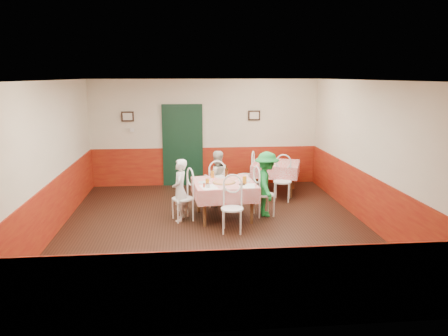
{
  "coord_description": "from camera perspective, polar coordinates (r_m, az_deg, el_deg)",
  "views": [
    {
      "loc": [
        -0.6,
        -8.0,
        2.88
      ],
      "look_at": [
        0.22,
        0.6,
        1.05
      ],
      "focal_mm": 35.0,
      "sensor_mm": 36.0,
      "label": 1
    }
  ],
  "objects": [
    {
      "name": "left_wall",
      "position": [
        8.48,
        -21.83,
        1.04
      ],
      "size": [
        0.1,
        7.0,
        2.8
      ],
      "primitive_type": "cube",
      "color": "beige",
      "rests_on": "ground"
    },
    {
      "name": "diner_far",
      "position": [
        9.79,
        -0.96,
        -1.35
      ],
      "size": [
        0.69,
        0.58,
        1.25
      ],
      "primitive_type": "imported",
      "rotation": [
        0.0,
        0.0,
        3.33
      ],
      "color": "gray",
      "rests_on": "ground"
    },
    {
      "name": "chair_near",
      "position": [
        8.17,
        1.09,
        -5.34
      ],
      "size": [
        0.48,
        0.48,
        0.9
      ],
      "primitive_type": null,
      "rotation": [
        0.0,
        0.0,
        -0.15
      ],
      "color": "white",
      "rests_on": "ground"
    },
    {
      "name": "wainscot_right",
      "position": [
        9.08,
        18.03,
        -3.84
      ],
      "size": [
        0.03,
        7.0,
        1.0
      ],
      "primitive_type": "cube",
      "color": "maroon",
      "rests_on": "ground"
    },
    {
      "name": "glass_c",
      "position": [
        9.26,
        -1.54,
        -0.82
      ],
      "size": [
        0.08,
        0.08,
        0.14
      ],
      "primitive_type": "cylinder",
      "rotation": [
        0.0,
        0.0,
        0.09
      ],
      "color": "#BF7219",
      "rests_on": "main_table"
    },
    {
      "name": "glass_a",
      "position": [
        8.6,
        -2.19,
        -1.86
      ],
      "size": [
        0.08,
        0.08,
        0.13
      ],
      "primitive_type": "cylinder",
      "rotation": [
        0.0,
        0.0,
        0.09
      ],
      "color": "#BF7219",
      "rests_on": "main_table"
    },
    {
      "name": "chair_right",
      "position": [
        9.16,
        5.25,
        -3.47
      ],
      "size": [
        0.49,
        0.49,
        0.9
      ],
      "primitive_type": null,
      "rotation": [
        0.0,
        0.0,
        1.77
      ],
      "color": "white",
      "rests_on": "ground"
    },
    {
      "name": "plate_right",
      "position": [
        8.98,
        2.67,
        -1.66
      ],
      "size": [
        0.27,
        0.27,
        0.01
      ],
      "primitive_type": "cylinder",
      "rotation": [
        0.0,
        0.0,
        0.09
      ],
      "color": "white",
      "rests_on": "main_table"
    },
    {
      "name": "diner_left",
      "position": [
        8.81,
        -5.77,
        -2.89
      ],
      "size": [
        0.36,
        0.49,
        1.26
      ],
      "primitive_type": "imported",
      "rotation": [
        0.0,
        0.0,
        -1.69
      ],
      "color": "gray",
      "rests_on": "ground"
    },
    {
      "name": "menu_left",
      "position": [
        8.48,
        -1.99,
        -2.52
      ],
      "size": [
        0.38,
        0.46,
        0.0
      ],
      "primitive_type": "cube",
      "rotation": [
        0.0,
        0.0,
        0.23
      ],
      "color": "white",
      "rests_on": "main_table"
    },
    {
      "name": "right_wall",
      "position": [
        8.89,
        18.49,
        1.76
      ],
      "size": [
        0.1,
        7.0,
        2.8
      ],
      "primitive_type": "cube",
      "color": "beige",
      "rests_on": "ground"
    },
    {
      "name": "chair_second_a",
      "position": [
        10.87,
        2.9,
        -0.96
      ],
      "size": [
        0.53,
        0.53,
        0.9
      ],
      "primitive_type": null,
      "rotation": [
        0.0,
        0.0,
        -1.88
      ],
      "color": "white",
      "rests_on": "ground"
    },
    {
      "name": "pizza",
      "position": [
        8.82,
        0.01,
        -1.85
      ],
      "size": [
        0.48,
        0.48,
        0.03
      ],
      "primitive_type": "cylinder",
      "rotation": [
        0.0,
        0.0,
        0.09
      ],
      "color": "#B74723",
      "rests_on": "main_table"
    },
    {
      "name": "shaker_c",
      "position": [
        8.46,
        -2.62,
        -2.25
      ],
      "size": [
        0.04,
        0.04,
        0.09
      ],
      "primitive_type": "cylinder",
      "rotation": [
        0.0,
        0.0,
        0.09
      ],
      "color": "#B23319",
      "rests_on": "main_table"
    },
    {
      "name": "wainscot_front",
      "position": [
        5.14,
        1.91,
        -15.66
      ],
      "size": [
        6.0,
        0.03,
        1.0
      ],
      "primitive_type": "cube",
      "color": "maroon",
      "rests_on": "ground"
    },
    {
      "name": "front_wall",
      "position": [
        4.77,
        2.01,
        -6.13
      ],
      "size": [
        6.0,
        0.1,
        2.8
      ],
      "primitive_type": "cube",
      "color": "beige",
      "rests_on": "ground"
    },
    {
      "name": "chair_left",
      "position": [
        8.86,
        -5.43,
        -4.0
      ],
      "size": [
        0.54,
        0.54,
        0.9
      ],
      "primitive_type": null,
      "rotation": [
        0.0,
        0.0,
        -1.23
      ],
      "color": "white",
      "rests_on": "ground"
    },
    {
      "name": "back_wall",
      "position": [
        11.61,
        -2.48,
        4.63
      ],
      "size": [
        6.0,
        0.1,
        2.8
      ],
      "primitive_type": "cube",
      "color": "beige",
      "rests_on": "ground"
    },
    {
      "name": "ceiling",
      "position": [
        8.02,
        -1.22,
        11.39
      ],
      "size": [
        7.0,
        7.0,
        0.0
      ],
      "primitive_type": "plane",
      "color": "white",
      "rests_on": "back_wall"
    },
    {
      "name": "second_table",
      "position": [
        11.02,
        6.76,
        -1.25
      ],
      "size": [
        1.41,
        1.41,
        0.77
      ],
      "primitive_type": "cube",
      "rotation": [
        0.0,
        0.0,
        -0.31
      ],
      "color": "red",
      "rests_on": "ground"
    },
    {
      "name": "thermostat",
      "position": [
        11.6,
        -11.91,
        4.88
      ],
      "size": [
        0.1,
        0.03,
        0.1
      ],
      "primitive_type": "cube",
      "color": "white",
      "rests_on": "back_wall"
    },
    {
      "name": "wainscot_left",
      "position": [
        8.68,
        -21.28,
        -4.8
      ],
      "size": [
        0.03,
        7.0,
        1.0
      ],
      "primitive_type": "cube",
      "color": "maroon",
      "rests_on": "ground"
    },
    {
      "name": "chair_second_b",
      "position": [
        10.29,
        7.64,
        -1.8
      ],
      "size": [
        0.53,
        0.53,
        0.9
      ],
      "primitive_type": null,
      "rotation": [
        0.0,
        0.0,
        -0.31
      ],
      "color": "white",
      "rests_on": "ground"
    },
    {
      "name": "shaker_a",
      "position": [
        8.44,
        -2.2,
        -2.29
      ],
      "size": [
        0.04,
        0.04,
        0.09
      ],
      "primitive_type": "cylinder",
      "rotation": [
        0.0,
        0.0,
        0.09
      ],
      "color": "silver",
      "rests_on": "main_table"
    },
    {
      "name": "picture_left",
      "position": [
        11.58,
        -12.48,
        6.58
      ],
      "size": [
        0.32,
        0.03,
        0.26
      ],
      "primitive_type": "cube",
      "color": "black",
      "rests_on": "back_wall"
    },
    {
      "name": "main_table",
      "position": [
        8.99,
        0.0,
        -4.21
      ],
      "size": [
        1.32,
        1.32,
        0.77
      ],
      "primitive_type": "cube",
      "rotation": [
        0.0,
        0.0,
        0.09
      ],
      "color": "red",
      "rests_on": "ground"
    },
    {
      "name": "chair_far",
      "position": [
        9.78,
        -0.9,
        -2.42
      ],
      "size": [
        0.45,
        0.45,
        0.9
      ],
      "primitive_type": null,
      "rotation": [
        0.0,
        0.0,
        3.06
      ],
      "color": "white",
      "rests_on": "ground"
    },
    {
      "name": "plate_far",
      "position": [
        9.3,
        -0.44,
        -1.16
      ],
      "size": [
        0.27,
        0.27,
        0.01
      ],
      "primitive_type": "cylinder",
      "rotation": [
        0.0,
        0.0,
        0.09
      ],
      "color": "white",
      "rests_on": "main_table"
    },
    {
      "name": "diner_right",
      "position": [
        9.11,
        5.58,
        -2.08
      ],
      "size": [
        0.57,
        0.91,
        1.35
      ],
      "primitive_type": "imported",
      "rotation": [
        0.0,
        0.0,
        1.49
      ],
      "color": "gray",
      "rests_on": "ground"
    },
    {
      "name": "floor",
      "position": [
        8.52,
        -1.13,
        -7.79
      ],
      "size": [
        7.0,
        7.0,
        0.0
      ],
      "primitive_type": "plane",
      "color": "black",
      "rests_on": "ground"
    },
    {
      "name": "door",
      "position": [
        11.59,
        -5.41,
        2.83
      ],
      "size": [
        0.96,
        0.06,
        2.1
      ],
      "primitive_type": "cube",
      "color": "black",
      "rests_on": "ground"
    },
    {
      "name": "plate_left",
      "position": [
        8.82,
        -2.6,
        -1.9
      ],
      "size": [
        0.27,
        0.27,
        0.01
      ],
      "primitive_type": "cylinder",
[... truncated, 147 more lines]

